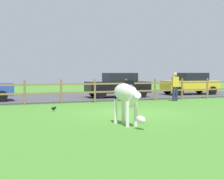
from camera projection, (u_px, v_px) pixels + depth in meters
ground_plane at (131, 113)px, 13.99m from camera, size 60.00×60.00×0.00m
parking_asphalt at (70, 97)px, 22.58m from camera, size 28.00×7.40×0.05m
paddock_fence at (78, 90)px, 18.30m from camera, size 20.69×0.11×1.28m
zebra at (127, 96)px, 10.67m from camera, size 0.56×1.94×1.41m
crow_on_grass at (54, 108)px, 14.55m from camera, size 0.21×0.10×0.20m
parked_car_black at (118, 85)px, 22.01m from camera, size 4.08×2.05×1.56m
parked_car_yellow at (190, 83)px, 24.75m from camera, size 4.08×2.05×1.56m
visitor_near_fence at (175, 85)px, 19.63m from camera, size 0.39×0.27×1.64m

